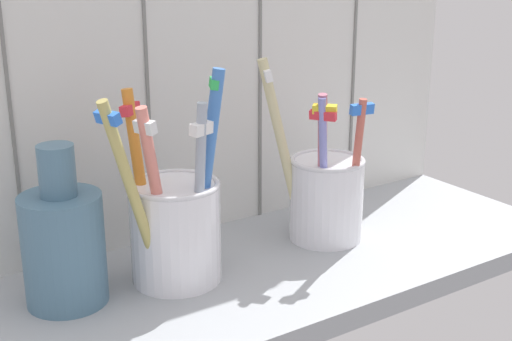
% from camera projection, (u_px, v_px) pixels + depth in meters
% --- Properties ---
extents(counter_slab, '(0.64, 0.22, 0.02)m').
position_uv_depth(counter_slab, '(268.00, 274.00, 0.66)').
color(counter_slab, '#9EA3A8').
rests_on(counter_slab, ground).
extents(tile_wall_back, '(0.64, 0.02, 0.45)m').
position_uv_depth(tile_wall_back, '(200.00, 30.00, 0.69)').
color(tile_wall_back, silver).
rests_on(tile_wall_back, ground).
extents(toothbrush_cup_left, '(0.12, 0.08, 0.19)m').
position_uv_depth(toothbrush_cup_left, '(175.00, 224.00, 0.61)').
color(toothbrush_cup_left, white).
rests_on(toothbrush_cup_left, counter_slab).
extents(toothbrush_cup_right, '(0.10, 0.08, 0.19)m').
position_uv_depth(toothbrush_cup_right, '(325.00, 193.00, 0.70)').
color(toothbrush_cup_right, white).
rests_on(toothbrush_cup_right, counter_slab).
extents(ceramic_vase, '(0.07, 0.07, 0.14)m').
position_uv_depth(ceramic_vase, '(63.00, 244.00, 0.58)').
color(ceramic_vase, slate).
rests_on(ceramic_vase, counter_slab).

